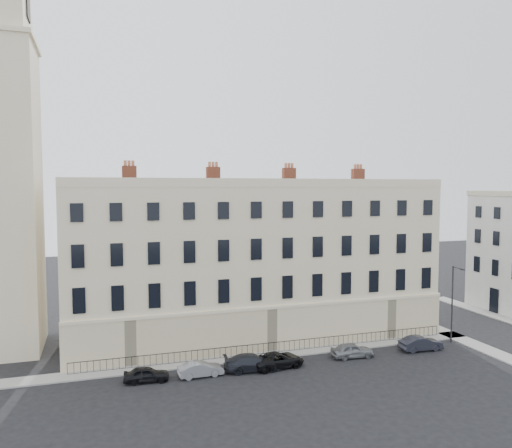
# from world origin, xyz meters

# --- Properties ---
(ground) EXTENTS (160.00, 160.00, 0.00)m
(ground) POSITION_xyz_m (0.00, 0.00, 0.00)
(ground) COLOR black
(ground) RESTS_ON ground
(terrace) EXTENTS (36.22, 12.22, 17.00)m
(terrace) POSITION_xyz_m (-5.97, 11.97, 7.50)
(terrace) COLOR beige
(terrace) RESTS_ON ground
(pavement_terrace) EXTENTS (48.00, 2.00, 0.12)m
(pavement_terrace) POSITION_xyz_m (-10.00, 5.00, 0.06)
(pavement_terrace) COLOR gray
(pavement_terrace) RESTS_ON ground
(pavement_east_return) EXTENTS (2.00, 24.00, 0.12)m
(pavement_east_return) POSITION_xyz_m (13.00, 8.00, 0.06)
(pavement_east_return) COLOR gray
(pavement_east_return) RESTS_ON ground
(pavement_adjacent) EXTENTS (2.00, 20.00, 0.12)m
(pavement_adjacent) POSITION_xyz_m (23.00, 10.00, 0.06)
(pavement_adjacent) COLOR gray
(pavement_adjacent) RESTS_ON ground
(railings) EXTENTS (35.00, 0.04, 0.96)m
(railings) POSITION_xyz_m (-6.00, 5.40, 0.55)
(railings) COLOR black
(railings) RESTS_ON ground
(car_a) EXTENTS (3.57, 1.69, 1.18)m
(car_a) POSITION_xyz_m (-17.61, 2.25, 0.59)
(car_a) COLOR black
(car_a) RESTS_ON ground
(car_b) EXTENTS (3.62, 1.37, 1.18)m
(car_b) POSITION_xyz_m (-13.40, 2.05, 0.59)
(car_b) COLOR gray
(car_b) RESTS_ON ground
(car_c) EXTENTS (4.79, 2.25, 1.35)m
(car_c) POSITION_xyz_m (-9.12, 2.03, 0.68)
(car_c) COLOR black
(car_c) RESTS_ON ground
(car_d) EXTENTS (4.78, 2.64, 1.27)m
(car_d) POSITION_xyz_m (-6.89, 2.07, 0.63)
(car_d) COLOR black
(car_d) RESTS_ON ground
(car_e) EXTENTS (3.88, 1.77, 1.29)m
(car_e) POSITION_xyz_m (0.23, 2.32, 0.65)
(car_e) COLOR slate
(car_e) RESTS_ON ground
(car_f) EXTENTS (4.08, 1.56, 1.33)m
(car_f) POSITION_xyz_m (7.17, 2.07, 0.66)
(car_f) COLOR #20222B
(car_f) RESTS_ON ground
(streetlamp) EXTENTS (0.20, 1.62, 7.48)m
(streetlamp) POSITION_xyz_m (11.49, 3.13, 4.15)
(streetlamp) COLOR #2A2A2F
(streetlamp) RESTS_ON ground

